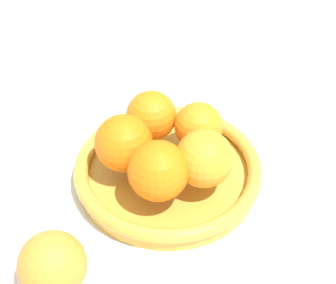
% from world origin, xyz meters
% --- Properties ---
extents(ground_plane, '(4.00, 4.00, 0.00)m').
position_xyz_m(ground_plane, '(0.00, 0.00, 0.00)').
color(ground_plane, silver).
extents(fruit_bowl, '(0.27, 0.27, 0.04)m').
position_xyz_m(fruit_bowl, '(0.00, 0.00, 0.02)').
color(fruit_bowl, gold).
rests_on(fruit_bowl, ground_plane).
extents(orange_pile, '(0.19, 0.19, 0.08)m').
position_xyz_m(orange_pile, '(-0.00, -0.01, 0.07)').
color(orange_pile, orange).
rests_on(orange_pile, fruit_bowl).
extents(stray_orange, '(0.08, 0.08, 0.08)m').
position_xyz_m(stray_orange, '(-0.03, -0.22, 0.04)').
color(stray_orange, orange).
rests_on(stray_orange, ground_plane).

